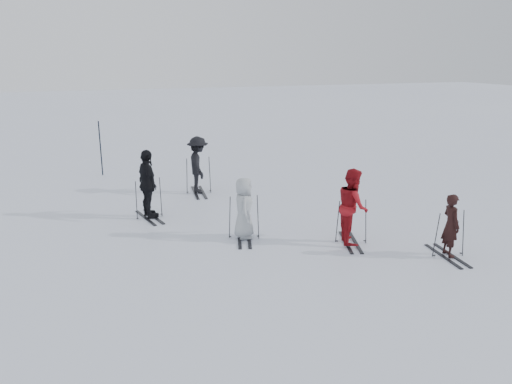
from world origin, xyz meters
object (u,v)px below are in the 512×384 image
skier_uphill_left (148,185)px  piste_marker (101,148)px  skier_near_dark (451,226)px  skier_uphill_far (198,166)px  skier_red (352,207)px  skier_grey (244,209)px

skier_uphill_left → piste_marker: size_ratio=0.93×
skier_near_dark → skier_uphill_far: (-4.21, 7.52, 0.22)m
skier_red → skier_uphill_far: 6.46m
skier_near_dark → skier_uphill_left: (-6.22, 5.35, 0.25)m
skier_grey → skier_uphill_left: skier_uphill_left is taller
skier_red → skier_grey: (-2.45, 1.24, -0.15)m
skier_uphill_left → skier_uphill_far: 2.96m
skier_uphill_far → piste_marker: piste_marker is taller
skier_uphill_far → skier_near_dark: bearing=-144.5°
skier_red → skier_grey: 2.75m
skier_near_dark → skier_uphill_left: skier_uphill_left is taller
skier_grey → piste_marker: bearing=35.9°
piste_marker → skier_near_dark: bearing=-57.9°
skier_grey → piste_marker: (-3.02, 8.63, 0.28)m
skier_near_dark → skier_uphill_left: 8.21m
skier_red → skier_uphill_far: skier_uphill_far is taller
skier_grey → skier_uphill_far: (-0.05, 4.71, 0.17)m
skier_uphill_left → skier_uphill_far: skier_uphill_left is taller
skier_near_dark → skier_grey: skier_grey is taller
skier_red → piste_marker: piste_marker is taller
skier_red → skier_near_dark: bearing=-113.6°
skier_grey → skier_uphill_far: bearing=17.2°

